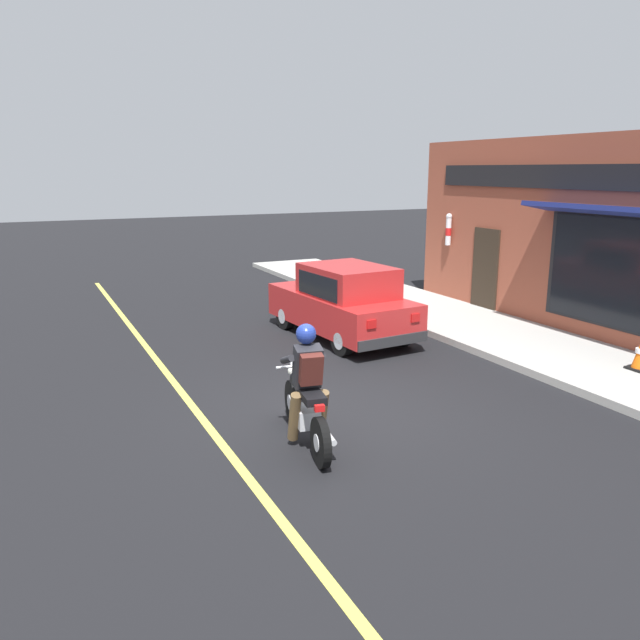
# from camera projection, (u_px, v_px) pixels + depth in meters

# --- Properties ---
(ground_plane) EXTENTS (80.00, 80.00, 0.00)m
(ground_plane) POSITION_uv_depth(u_px,v_px,m) (334.00, 413.00, 9.18)
(ground_plane) COLOR black
(sidewalk_curb) EXTENTS (2.60, 22.00, 0.14)m
(sidewalk_curb) POSITION_uv_depth(u_px,v_px,m) (476.00, 327.00, 13.96)
(sidewalk_curb) COLOR #ADAAA3
(sidewalk_curb) RESTS_ON ground
(lane_stripe) EXTENTS (0.12, 19.80, 0.01)m
(lane_stripe) POSITION_uv_depth(u_px,v_px,m) (166.00, 372.00, 11.03)
(lane_stripe) COLOR #D1C64C
(lane_stripe) RESTS_ON ground
(storefront_building) EXTENTS (1.25, 11.40, 4.20)m
(storefront_building) POSITION_uv_depth(u_px,v_px,m) (604.00, 241.00, 12.47)
(storefront_building) COLOR brown
(storefront_building) RESTS_ON ground
(motorcycle_with_rider) EXTENTS (0.66, 2.01, 1.62)m
(motorcycle_with_rider) POSITION_uv_depth(u_px,v_px,m) (306.00, 395.00, 8.02)
(motorcycle_with_rider) COLOR black
(motorcycle_with_rider) RESTS_ON ground
(car_hatchback) EXTENTS (1.90, 3.89, 1.57)m
(car_hatchback) POSITION_uv_depth(u_px,v_px,m) (343.00, 302.00, 13.15)
(car_hatchback) COLOR black
(car_hatchback) RESTS_ON ground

